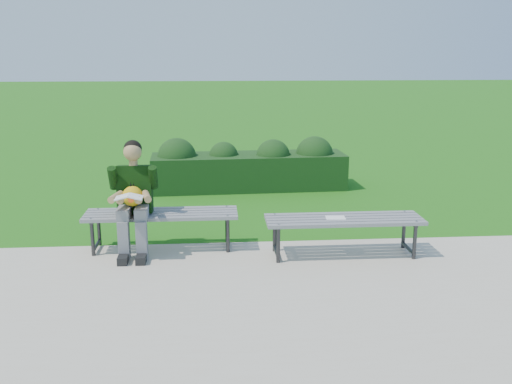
% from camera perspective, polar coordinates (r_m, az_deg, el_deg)
% --- Properties ---
extents(ground, '(80.00, 80.00, 0.00)m').
position_cam_1_polar(ground, '(7.12, -0.72, -5.18)').
color(ground, '#277719').
rests_on(ground, ground).
extents(walkway, '(30.00, 3.50, 0.02)m').
position_cam_1_polar(walkway, '(5.49, 0.47, -11.05)').
color(walkway, '#ACA592').
rests_on(walkway, ground).
extents(hedge, '(3.35, 0.97, 0.90)m').
position_cam_1_polar(hedge, '(9.86, -0.75, 2.60)').
color(hedge, '#163610').
rests_on(hedge, ground).
extents(bench_left, '(1.80, 0.50, 0.46)m').
position_cam_1_polar(bench_left, '(6.86, -9.43, -2.46)').
color(bench_left, gray).
rests_on(bench_left, walkway).
extents(bench_right, '(1.80, 0.50, 0.46)m').
position_cam_1_polar(bench_right, '(6.63, 8.78, -3.01)').
color(bench_right, gray).
rests_on(bench_right, walkway).
extents(seated_boy, '(0.56, 0.76, 1.31)m').
position_cam_1_polar(seated_boy, '(6.73, -12.14, -0.28)').
color(seated_boy, slate).
rests_on(seated_boy, walkway).
extents(paper_sheet, '(0.23, 0.18, 0.01)m').
position_cam_1_polar(paper_sheet, '(6.59, 7.95, -2.56)').
color(paper_sheet, white).
rests_on(paper_sheet, bench_right).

